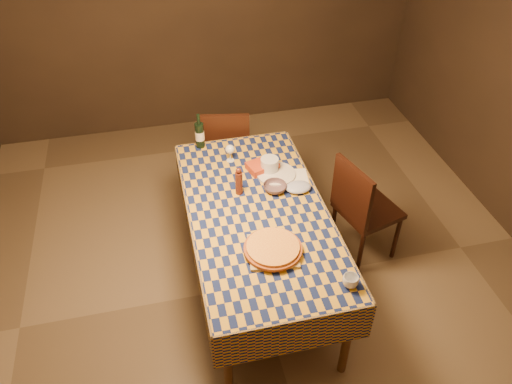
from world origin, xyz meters
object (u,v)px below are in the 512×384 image
cutting_board (273,251)px  dining_table (258,219)px  pizza (273,248)px  bowl (275,188)px  chair_right (361,206)px  white_plate (276,174)px  wine_bottle (200,135)px  chair_far (226,148)px

cutting_board → dining_table: bearing=90.7°
dining_table → pizza: bearing=-89.3°
bowl → chair_right: chair_right is taller
cutting_board → white_plate: size_ratio=1.04×
pizza → wine_bottle: wine_bottle is taller
cutting_board → bowl: bearing=74.0°
white_plate → chair_right: 0.71m
bowl → white_plate: 0.18m
cutting_board → wine_bottle: bearing=102.2°
bowl → chair_far: 1.01m
cutting_board → wine_bottle: size_ratio=1.03×
cutting_board → bowl: bowl is taller
dining_table → white_plate: (0.23, 0.36, 0.08)m
wine_bottle → chair_right: (1.11, -0.72, -0.36)m
wine_bottle → white_plate: 0.71m
cutting_board → chair_right: 1.03m
pizza → bowl: bearing=74.0°
dining_table → bowl: 0.27m
dining_table → chair_right: 0.88m
dining_table → chair_far: 1.16m
cutting_board → chair_right: chair_right is taller
cutting_board → white_plate: cutting_board is taller
cutting_board → chair_right: size_ratio=0.32×
dining_table → cutting_board: cutting_board is taller
pizza → bowl: 0.60m
white_plate → chair_right: bearing=-19.6°
chair_far → chair_right: (0.87, -1.00, 0.00)m
wine_bottle → cutting_board: bearing=-77.8°
chair_far → chair_right: bearing=-49.1°
bowl → chair_far: bearing=101.5°
pizza → white_plate: bearing=73.6°
chair_right → chair_far: bearing=130.9°
dining_table → pizza: pizza is taller
pizza → chair_right: (0.84, 0.53, -0.28)m
bowl → wine_bottle: (-0.44, 0.67, 0.08)m
dining_table → cutting_board: (0.01, -0.39, 0.09)m
white_plate → cutting_board: bearing=-106.4°
cutting_board → pizza: 0.03m
dining_table → cutting_board: size_ratio=6.10×
chair_right → wine_bottle: bearing=147.1°
cutting_board → pizza: pizza is taller
wine_bottle → white_plate: wine_bottle is taller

